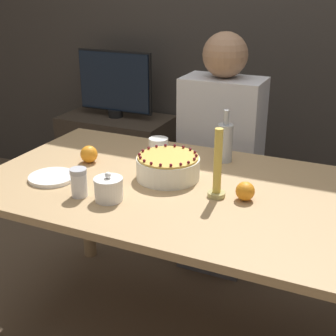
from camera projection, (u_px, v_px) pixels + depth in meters
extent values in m
plane|color=brown|center=(180.00, 335.00, 2.08)|extent=(12.00, 12.00, 0.00)
cube|color=#38332D|center=(275.00, 10.00, 2.77)|extent=(8.00, 0.05, 2.60)
cube|color=tan|center=(181.00, 189.00, 1.81)|extent=(1.57, 0.91, 0.03)
cylinder|color=tan|center=(87.00, 199.00, 2.56)|extent=(0.07, 0.07, 0.70)
cylinder|color=white|center=(168.00, 168.00, 1.85)|extent=(0.25, 0.25, 0.09)
cylinder|color=gold|center=(168.00, 157.00, 1.84)|extent=(0.24, 0.24, 0.01)
sphere|color=maroon|center=(194.00, 159.00, 1.79)|extent=(0.01, 0.01, 0.01)
sphere|color=maroon|center=(196.00, 155.00, 1.82)|extent=(0.01, 0.01, 0.01)
sphere|color=maroon|center=(195.00, 152.00, 1.86)|extent=(0.01, 0.01, 0.01)
sphere|color=maroon|center=(190.00, 149.00, 1.89)|extent=(0.01, 0.01, 0.01)
sphere|color=maroon|center=(183.00, 147.00, 1.92)|extent=(0.01, 0.01, 0.01)
sphere|color=maroon|center=(175.00, 146.00, 1.93)|extent=(0.01, 0.01, 0.01)
sphere|color=maroon|center=(165.00, 145.00, 1.94)|extent=(0.01, 0.01, 0.01)
sphere|color=maroon|center=(156.00, 146.00, 1.93)|extent=(0.01, 0.01, 0.01)
sphere|color=maroon|center=(149.00, 148.00, 1.91)|extent=(0.01, 0.01, 0.01)
sphere|color=maroon|center=(143.00, 151.00, 1.88)|extent=(0.01, 0.01, 0.01)
sphere|color=maroon|center=(140.00, 154.00, 1.84)|extent=(0.01, 0.01, 0.01)
sphere|color=maroon|center=(140.00, 157.00, 1.81)|extent=(0.01, 0.01, 0.01)
sphere|color=maroon|center=(144.00, 161.00, 1.77)|extent=(0.01, 0.01, 0.01)
sphere|color=maroon|center=(151.00, 163.00, 1.75)|extent=(0.01, 0.01, 0.01)
sphere|color=maroon|center=(161.00, 165.00, 1.73)|extent=(0.01, 0.01, 0.01)
sphere|color=maroon|center=(171.00, 165.00, 1.73)|extent=(0.01, 0.01, 0.01)
sphere|color=maroon|center=(181.00, 164.00, 1.74)|extent=(0.01, 0.01, 0.01)
sphere|color=maroon|center=(189.00, 162.00, 1.76)|extent=(0.01, 0.01, 0.01)
cylinder|color=white|center=(109.00, 191.00, 1.67)|extent=(0.10, 0.10, 0.07)
cylinder|color=white|center=(108.00, 180.00, 1.66)|extent=(0.11, 0.11, 0.01)
sphere|color=white|center=(108.00, 175.00, 1.65)|extent=(0.02, 0.02, 0.02)
cylinder|color=white|center=(79.00, 185.00, 1.70)|extent=(0.06, 0.06, 0.09)
cylinder|color=silver|center=(78.00, 171.00, 1.68)|extent=(0.06, 0.06, 0.02)
cylinder|color=white|center=(52.00, 178.00, 1.86)|extent=(0.19, 0.19, 0.01)
cylinder|color=white|center=(52.00, 176.00, 1.85)|extent=(0.19, 0.19, 0.01)
cylinder|color=tan|center=(216.00, 194.00, 1.71)|extent=(0.07, 0.07, 0.02)
cylinder|color=gold|center=(218.00, 161.00, 1.66)|extent=(0.03, 0.03, 0.24)
cylinder|color=#B2B7BC|center=(225.00, 143.00, 2.01)|extent=(0.07, 0.07, 0.17)
cylinder|color=#B2B7BC|center=(226.00, 117.00, 1.97)|extent=(0.02, 0.02, 0.06)
cylinder|color=white|center=(159.00, 148.00, 2.05)|extent=(0.08, 0.08, 0.09)
sphere|color=orange|center=(245.00, 191.00, 1.67)|extent=(0.07, 0.07, 0.07)
sphere|color=orange|center=(89.00, 154.00, 2.02)|extent=(0.07, 0.07, 0.07)
cube|color=#595960|center=(218.00, 223.00, 2.57)|extent=(0.34, 0.34, 0.45)
cube|color=silver|center=(222.00, 134.00, 2.38)|extent=(0.40, 0.24, 0.58)
sphere|color=#9E7556|center=(225.00, 55.00, 2.22)|extent=(0.22, 0.22, 0.22)
cube|color=#382D23|center=(118.00, 157.00, 3.31)|extent=(0.74, 0.42, 0.59)
cylinder|color=black|center=(116.00, 113.00, 3.19)|extent=(0.10, 0.10, 0.05)
cube|color=black|center=(115.00, 81.00, 3.11)|extent=(0.54, 0.02, 0.41)
cube|color=black|center=(114.00, 82.00, 3.11)|extent=(0.52, 0.03, 0.38)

